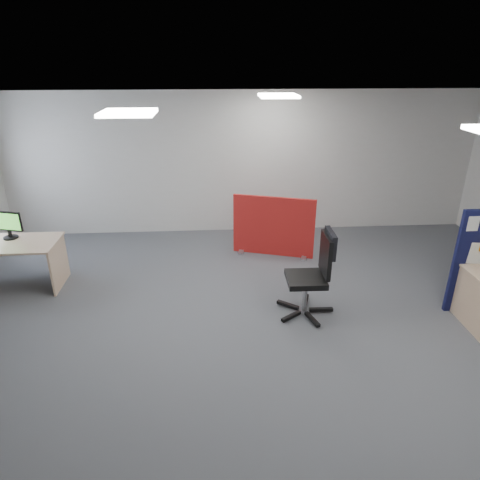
{
  "coord_description": "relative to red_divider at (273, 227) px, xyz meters",
  "views": [
    {
      "loc": [
        -0.57,
        -4.54,
        3.28
      ],
      "look_at": [
        -0.23,
        0.67,
        1.0
      ],
      "focal_mm": 32.0,
      "sensor_mm": 36.0,
      "label": 1
    }
  ],
  "objects": [
    {
      "name": "floor",
      "position": [
        -0.46,
        -2.29,
        -0.52
      ],
      "size": [
        9.0,
        9.0,
        0.0
      ],
      "primitive_type": "plane",
      "color": "#56595E",
      "rests_on": "ground"
    },
    {
      "name": "ceiling",
      "position": [
        -0.46,
        -2.29,
        2.18
      ],
      "size": [
        9.0,
        7.0,
        0.02
      ],
      "primitive_type": "cube",
      "color": "white",
      "rests_on": "wall_back"
    },
    {
      "name": "wall_back",
      "position": [
        -0.46,
        1.21,
        0.83
      ],
      "size": [
        9.0,
        0.02,
        2.7
      ],
      "primitive_type": "cube",
      "color": "silver",
      "rests_on": "floor"
    },
    {
      "name": "ceiling_lights",
      "position": [
        -0.12,
        -1.62,
        2.15
      ],
      "size": [
        4.1,
        4.1,
        0.04
      ],
      "color": "white",
      "rests_on": "ceiling"
    },
    {
      "name": "red_divider",
      "position": [
        0.0,
        0.0,
        0.0
      ],
      "size": [
        1.37,
        0.47,
        1.07
      ],
      "rotation": [
        0.0,
        0.0,
        -0.3
      ],
      "color": "#A21C14",
      "rests_on": "floor"
    },
    {
      "name": "second_desk",
      "position": [
        -4.14,
        -0.84,
        0.03
      ],
      "size": [
        1.56,
        0.78,
        0.73
      ],
      "color": "tan",
      "rests_on": "floor"
    },
    {
      "name": "monitor_second",
      "position": [
        -4.09,
        -0.7,
        0.44
      ],
      "size": [
        0.46,
        0.21,
        0.42
      ],
      "rotation": [
        0.0,
        0.0,
        -0.27
      ],
      "color": "black",
      "rests_on": "second_desk"
    },
    {
      "name": "office_chair",
      "position": [
        0.29,
        -1.9,
        0.15
      ],
      "size": [
        0.75,
        0.79,
        1.19
      ],
      "rotation": [
        0.0,
        0.0,
        -0.01
      ],
      "color": "black",
      "rests_on": "floor"
    }
  ]
}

